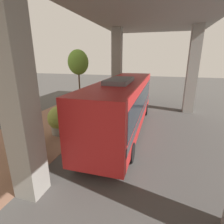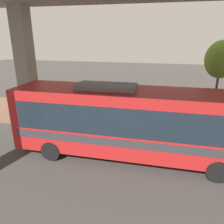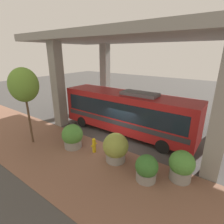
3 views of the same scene
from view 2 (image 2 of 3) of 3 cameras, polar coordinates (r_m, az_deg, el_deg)
ground_plane at (r=13.96m, az=4.54°, el=-6.08°), size 80.00×80.00×0.00m
sidewalk_strip at (r=16.70m, az=6.12°, el=-1.75°), size 6.00×40.00×0.02m
bus at (r=10.82m, az=4.56°, el=-2.00°), size 2.76×11.53×3.77m
fire_hydrant at (r=15.03m, az=7.40°, el=-1.99°), size 0.51×0.25×1.10m
planter_front at (r=16.30m, az=-7.19°, el=0.41°), size 1.24×1.24×1.52m
planter_middle at (r=15.11m, az=0.64°, el=-0.11°), size 1.64×1.64×1.92m
planter_back at (r=15.85m, az=-13.77°, el=-0.04°), size 1.37×1.37×1.75m
planter_extra at (r=15.24m, az=14.03°, el=-0.79°), size 1.53×1.53×1.81m
street_tree_near at (r=16.16m, az=26.57°, el=12.12°), size 2.03×2.03×5.74m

